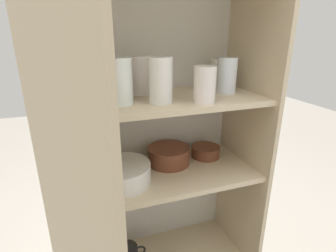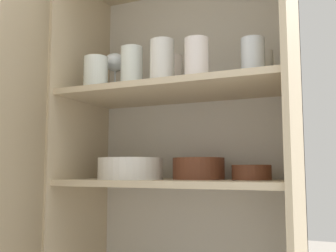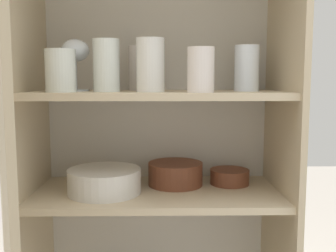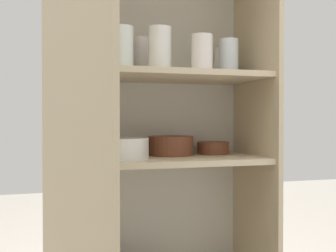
{
  "view_description": "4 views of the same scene",
  "coord_description": "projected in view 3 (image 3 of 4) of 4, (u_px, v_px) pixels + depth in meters",
  "views": [
    {
      "loc": [
        -0.27,
        -0.7,
        1.31
      ],
      "look_at": [
        0.03,
        0.17,
        0.99
      ],
      "focal_mm": 28.0,
      "sensor_mm": 36.0,
      "label": 1
    },
    {
      "loc": [
        0.5,
        -1.01,
        0.83
      ],
      "look_at": [
        -0.04,
        0.21,
        0.98
      ],
      "focal_mm": 42.0,
      "sensor_mm": 36.0,
      "label": 2
    },
    {
      "loc": [
        0.01,
        -0.99,
        1.13
      ],
      "look_at": [
        0.03,
        0.16,
        0.99
      ],
      "focal_mm": 42.0,
      "sensor_mm": 36.0,
      "label": 3
    },
    {
      "loc": [
        -0.34,
        -1.19,
        0.93
      ],
      "look_at": [
        0.03,
        0.18,
        0.91
      ],
      "focal_mm": 42.0,
      "sensor_mm": 36.0,
      "label": 4
    }
  ],
  "objects": [
    {
      "name": "tumbler_glass_3",
      "position": [
        201.0,
        70.0,
        1.04
      ],
      "size": [
        0.07,
        0.07,
        0.12
      ],
      "color": "silver",
      "rests_on": "shelf_board_upper"
    },
    {
      "name": "shelf_board_upper",
      "position": [
        157.0,
        95.0,
        1.16
      ],
      "size": [
        0.73,
        0.34,
        0.02
      ],
      "primitive_type": "cube",
      "color": "beige"
    },
    {
      "name": "mixing_bowl_large",
      "position": [
        175.0,
        173.0,
        1.25
      ],
      "size": [
        0.17,
        0.17,
        0.07
      ],
      "color": "brown",
      "rests_on": "shelf_board_middle"
    },
    {
      "name": "wine_glass_0",
      "position": [
        75.0,
        54.0,
        1.15
      ],
      "size": [
        0.08,
        0.08,
        0.15
      ],
      "color": "white",
      "rests_on": "shelf_board_upper"
    },
    {
      "name": "tumbler_glass_1",
      "position": [
        245.0,
        72.0,
        1.24
      ],
      "size": [
        0.06,
        0.06,
        0.12
      ],
      "color": "white",
      "rests_on": "shelf_board_upper"
    },
    {
      "name": "tumbler_glass_2",
      "position": [
        61.0,
        71.0,
        1.06
      ],
      "size": [
        0.08,
        0.08,
        0.12
      ],
      "color": "white",
      "rests_on": "shelf_board_upper"
    },
    {
      "name": "cupboard_side_left",
      "position": [
        33.0,
        203.0,
        1.19
      ],
      "size": [
        0.02,
        0.38,
        1.52
      ],
      "primitive_type": "cube",
      "color": "#CCB793",
      "rests_on": "ground_plane"
    },
    {
      "name": "tumbler_glass_4",
      "position": [
        247.0,
        68.0,
        1.14
      ],
      "size": [
        0.07,
        0.07,
        0.13
      ],
      "color": "white",
      "rests_on": "shelf_board_upper"
    },
    {
      "name": "shelf_board_middle",
      "position": [
        157.0,
        193.0,
        1.2
      ],
      "size": [
        0.73,
        0.34,
        0.02
      ],
      "primitive_type": "cube",
      "color": "beige"
    },
    {
      "name": "serving_bowl_small",
      "position": [
        230.0,
        176.0,
        1.26
      ],
      "size": [
        0.13,
        0.13,
        0.05
      ],
      "color": "brown",
      "rests_on": "shelf_board_middle"
    },
    {
      "name": "cupboard_side_right",
      "position": [
        280.0,
        202.0,
        1.2
      ],
      "size": [
        0.02,
        0.38,
        1.52
      ],
      "primitive_type": "cube",
      "color": "#CCB793",
      "rests_on": "ground_plane"
    },
    {
      "name": "cupboard_back_panel",
      "position": [
        158.0,
        186.0,
        1.38
      ],
      "size": [
        0.77,
        0.02,
        1.52
      ],
      "primitive_type": "cube",
      "color": "silver",
      "rests_on": "ground_plane"
    },
    {
      "name": "tumbler_glass_0",
      "position": [
        106.0,
        66.0,
        1.1
      ],
      "size": [
        0.08,
        0.08,
        0.15
      ],
      "color": "white",
      "rests_on": "shelf_board_upper"
    },
    {
      "name": "tumbler_glass_6",
      "position": [
        141.0,
        68.0,
        1.23
      ],
      "size": [
        0.08,
        0.08,
        0.14
      ],
      "color": "silver",
      "rests_on": "shelf_board_upper"
    },
    {
      "name": "tumbler_glass_5",
      "position": [
        150.0,
        65.0,
        1.08
      ],
      "size": [
        0.08,
        0.08,
        0.15
      ],
      "color": "white",
      "rests_on": "shelf_board_upper"
    },
    {
      "name": "plate_stack_white",
      "position": [
        105.0,
        181.0,
        1.16
      ],
      "size": [
        0.22,
        0.22,
        0.07
      ],
      "color": "silver",
      "rests_on": "shelf_board_middle"
    }
  ]
}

